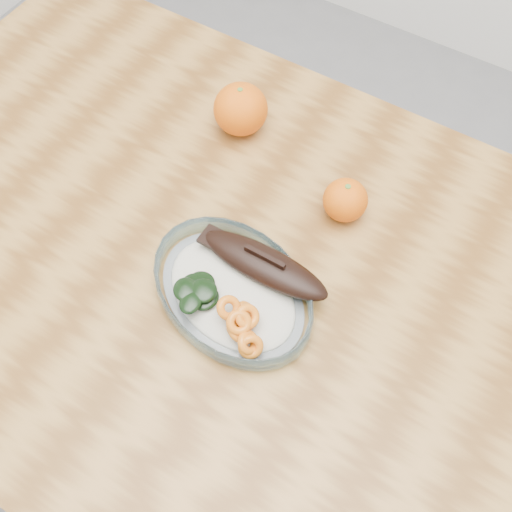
% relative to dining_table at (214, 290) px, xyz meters
% --- Properties ---
extents(ground, '(3.00, 3.00, 0.00)m').
position_rel_dining_table_xyz_m(ground, '(0.00, 0.00, -0.65)').
color(ground, slate).
rests_on(ground, ground).
extents(dining_table, '(1.20, 0.80, 0.75)m').
position_rel_dining_table_xyz_m(dining_table, '(0.00, 0.00, 0.00)').
color(dining_table, brown).
rests_on(dining_table, ground).
extents(plated_meal, '(0.55, 0.55, 0.07)m').
position_rel_dining_table_xyz_m(plated_meal, '(0.06, -0.03, 0.12)').
color(plated_meal, white).
rests_on(plated_meal, dining_table).
extents(orange_left, '(0.08, 0.08, 0.08)m').
position_rel_dining_table_xyz_m(orange_left, '(-0.09, 0.23, 0.14)').
color(orange_left, '#DF3D04').
rests_on(orange_left, dining_table).
extents(orange_right, '(0.06, 0.06, 0.06)m').
position_rel_dining_table_xyz_m(orange_right, '(0.12, 0.16, 0.13)').
color(orange_right, '#DF3D04').
rests_on(orange_right, dining_table).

